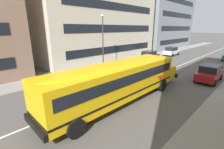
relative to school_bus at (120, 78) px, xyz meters
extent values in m
plane|color=#54514F|center=(-0.06, 1.41, -1.74)|extent=(400.00, 400.00, 0.00)
cube|color=gray|center=(-0.06, 8.91, -1.74)|extent=(120.00, 3.00, 0.01)
cube|color=gray|center=(-0.06, -6.09, -1.74)|extent=(120.00, 3.00, 0.01)
cube|color=silver|center=(-0.06, 1.41, -1.74)|extent=(110.00, 0.16, 0.01)
cube|color=yellow|center=(-0.25, 0.00, -0.11)|extent=(11.25, 2.69, 2.24)
cube|color=yellow|center=(6.17, -0.08, -0.67)|extent=(1.66, 2.16, 1.12)
cube|color=black|center=(6.98, -0.09, -1.05)|extent=(0.24, 2.55, 0.37)
cube|color=black|center=(-5.94, 0.08, -1.05)|extent=(0.24, 2.55, 0.37)
cube|color=black|center=(-0.25, 0.00, 0.29)|extent=(10.58, 2.73, 0.65)
cube|color=black|center=(-0.25, 0.00, -0.78)|extent=(11.27, 2.73, 0.12)
ellipsoid|color=yellow|center=(-0.25, 0.00, 1.01)|extent=(10.80, 2.49, 0.37)
cylinder|color=red|center=(3.32, -1.50, -0.23)|extent=(0.45, 0.45, 0.03)
cylinder|color=black|center=(4.02, 1.22, -1.23)|extent=(1.02, 0.30, 1.02)
cylinder|color=black|center=(3.99, -1.33, -1.23)|extent=(1.02, 0.30, 1.02)
cylinder|color=black|center=(-4.50, 1.33, -1.23)|extent=(1.02, 0.30, 1.02)
cylinder|color=black|center=(-4.53, -1.22, -1.23)|extent=(1.02, 0.30, 1.02)
cube|color=silver|center=(22.36, 6.21, -1.09)|extent=(3.90, 1.70, 0.70)
cube|color=black|center=(22.21, 6.21, -0.42)|extent=(2.20, 1.56, 0.64)
cylinder|color=black|center=(23.66, 7.06, -1.44)|extent=(0.60, 0.18, 0.60)
cylinder|color=black|center=(23.66, 5.36, -1.44)|extent=(0.60, 0.18, 0.60)
cylinder|color=black|center=(21.06, 7.06, -1.44)|extent=(0.60, 0.18, 0.60)
cylinder|color=black|center=(21.06, 5.36, -1.44)|extent=(0.60, 0.18, 0.60)
cylinder|color=black|center=(22.65, -2.27, -1.44)|extent=(0.61, 0.20, 0.60)
cube|color=maroon|center=(9.71, -3.44, -1.09)|extent=(3.91, 1.72, 0.70)
cube|color=black|center=(9.86, -3.44, -0.42)|extent=(2.21, 1.57, 0.64)
cylinder|color=black|center=(8.42, -4.30, -1.44)|extent=(0.60, 0.18, 0.60)
cylinder|color=black|center=(8.41, -2.60, -1.44)|extent=(0.60, 0.18, 0.60)
cylinder|color=black|center=(11.02, -4.28, -1.44)|extent=(0.60, 0.18, 0.60)
cylinder|color=black|center=(11.01, -2.58, -1.44)|extent=(0.60, 0.18, 0.60)
cube|color=maroon|center=(14.52, 6.42, -1.09)|extent=(3.95, 1.81, 0.70)
cube|color=black|center=(14.37, 6.42, -0.42)|extent=(2.24, 1.62, 0.64)
cylinder|color=black|center=(15.80, 7.31, -1.44)|extent=(0.60, 0.20, 0.60)
cylinder|color=black|center=(15.84, 5.61, -1.44)|extent=(0.60, 0.20, 0.60)
cylinder|color=black|center=(13.20, 7.24, -1.44)|extent=(0.60, 0.20, 0.60)
cylinder|color=black|center=(13.24, 5.54, -1.44)|extent=(0.60, 0.20, 0.60)
cylinder|color=black|center=(14.28, -3.40, -1.44)|extent=(0.60, 0.12, 0.60)
cylinder|color=black|center=(15.68, -3.47, -1.44)|extent=(0.60, 0.15, 0.60)
cube|color=#1E662D|center=(14.98, -3.43, -1.24)|extent=(1.11, 0.21, 0.24)
ellipsoid|color=#1E662D|center=(14.80, -3.42, -1.08)|extent=(0.41, 0.24, 0.22)
cube|color=black|center=(15.20, -3.44, -1.12)|extent=(0.53, 0.22, 0.12)
cylinder|color=silver|center=(14.43, -3.41, -0.82)|extent=(0.06, 0.56, 0.03)
cylinder|color=silver|center=(14.40, -3.41, -1.19)|extent=(0.29, 0.06, 0.67)
cylinder|color=#38383D|center=(5.94, 8.21, 1.51)|extent=(0.14, 0.14, 6.50)
ellipsoid|color=silver|center=(5.94, 8.21, 4.91)|extent=(0.44, 0.44, 0.30)
cube|color=beige|center=(10.95, 15.48, 4.66)|extent=(21.95, 10.15, 12.80)
cube|color=black|center=(10.95, 10.39, 0.18)|extent=(18.44, 0.04, 1.10)
cube|color=black|center=(10.95, 10.39, 3.38)|extent=(18.44, 0.04, 1.10)
cube|color=black|center=(10.95, 10.39, 6.58)|extent=(18.44, 0.04, 1.10)
cube|color=gray|center=(34.08, 16.35, 4.66)|extent=(20.57, 11.89, 12.80)
cube|color=black|center=(34.08, 10.39, 0.18)|extent=(17.28, 0.04, 1.10)
cube|color=black|center=(34.08, 10.39, 3.38)|extent=(17.28, 0.04, 1.10)
cube|color=black|center=(34.08, 10.39, 6.58)|extent=(17.28, 0.04, 1.10)
cube|color=black|center=(34.08, 10.39, 9.78)|extent=(17.28, 0.04, 1.10)
camera|label=1|loc=(-8.02, -7.09, 3.44)|focal=25.28mm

